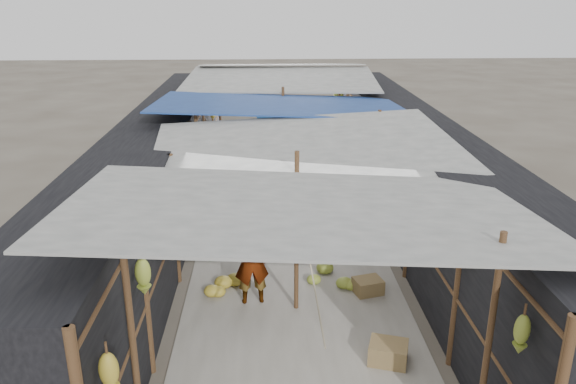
{
  "coord_description": "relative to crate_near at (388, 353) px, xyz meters",
  "views": [
    {
      "loc": [
        -0.46,
        -4.81,
        4.72
      ],
      "look_at": [
        -0.04,
        5.06,
        1.25
      ],
      "focal_mm": 35.0,
      "sensor_mm": 36.0,
      "label": 1
    }
  ],
  "objects": [
    {
      "name": "aisle_slab",
      "position": [
        -1.17,
        4.94,
        -0.14
      ],
      "size": [
        3.6,
        16.0,
        0.02
      ],
      "primitive_type": "cube",
      "color": "#9E998E",
      "rests_on": "ground"
    },
    {
      "name": "stall_left",
      "position": [
        -3.87,
        4.94,
        1.0
      ],
      "size": [
        1.4,
        15.0,
        2.3
      ],
      "primitive_type": "cube",
      "color": "black",
      "rests_on": "ground"
    },
    {
      "name": "stall_right",
      "position": [
        1.53,
        4.94,
        1.0
      ],
      "size": [
        1.4,
        15.0,
        2.3
      ],
      "primitive_type": "cube",
      "color": "black",
      "rests_on": "ground"
    },
    {
      "name": "crate_near",
      "position": [
        0.0,
        0.0,
        0.0
      ],
      "size": [
        0.61,
        0.54,
        0.3
      ],
      "primitive_type": "cube",
      "rotation": [
        0.0,
        0.0,
        -0.31
      ],
      "color": "olive",
      "rests_on": "ground"
    },
    {
      "name": "crate_mid",
      "position": [
        0.06,
        1.87,
        -0.02
      ],
      "size": [
        0.53,
        0.47,
        0.27
      ],
      "primitive_type": "cube",
      "rotation": [
        0.0,
        0.0,
        0.27
      ],
      "color": "olive",
      "rests_on": "ground"
    },
    {
      "name": "crate_back",
      "position": [
        -2.24,
        6.23,
        -0.01
      ],
      "size": [
        0.54,
        0.5,
        0.28
      ],
      "primitive_type": "cube",
      "rotation": [
        0.0,
        0.0,
        0.37
      ],
      "color": "olive",
      "rests_on": "ground"
    },
    {
      "name": "black_basin",
      "position": [
        0.11,
        3.96,
        -0.05
      ],
      "size": [
        0.66,
        0.66,
        0.2
      ],
      "primitive_type": "cylinder",
      "color": "black",
      "rests_on": "ground"
    },
    {
      "name": "vendor_elderly",
      "position": [
        -1.87,
        1.67,
        0.61
      ],
      "size": [
        0.6,
        0.44,
        1.52
      ],
      "primitive_type": "imported",
      "rotation": [
        0.0,
        0.0,
        3.29
      ],
      "color": "white",
      "rests_on": "ground"
    },
    {
      "name": "shopper_blue",
      "position": [
        -0.96,
        5.83,
        0.78
      ],
      "size": [
        1.14,
        1.09,
        1.86
      ],
      "primitive_type": "imported",
      "rotation": [
        0.0,
        0.0,
        0.59
      ],
      "color": "#1B4D8B",
      "rests_on": "ground"
    },
    {
      "name": "vendor_seated",
      "position": [
        0.53,
        6.41,
        0.35
      ],
      "size": [
        0.57,
        0.73,
        1.0
      ],
      "primitive_type": "imported",
      "rotation": [
        0.0,
        0.0,
        -1.22
      ],
      "color": "#4D4642",
      "rests_on": "ground"
    },
    {
      "name": "market_canopy",
      "position": [
        -1.14,
        5.27,
        2.26
      ],
      "size": [
        5.62,
        15.2,
        2.77
      ],
      "color": "brown",
      "rests_on": "ground"
    },
    {
      "name": "hanging_bananas",
      "position": [
        -1.25,
        4.91,
        1.52
      ],
      "size": [
        3.96,
        14.27,
        0.74
      ],
      "color": "#B1992D",
      "rests_on": "ground"
    },
    {
      "name": "floor_bananas",
      "position": [
        -1.54,
        4.22,
        0.01
      ],
      "size": [
        3.94,
        10.21,
        0.35
      ],
      "color": "olive",
      "rests_on": "ground"
    }
  ]
}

